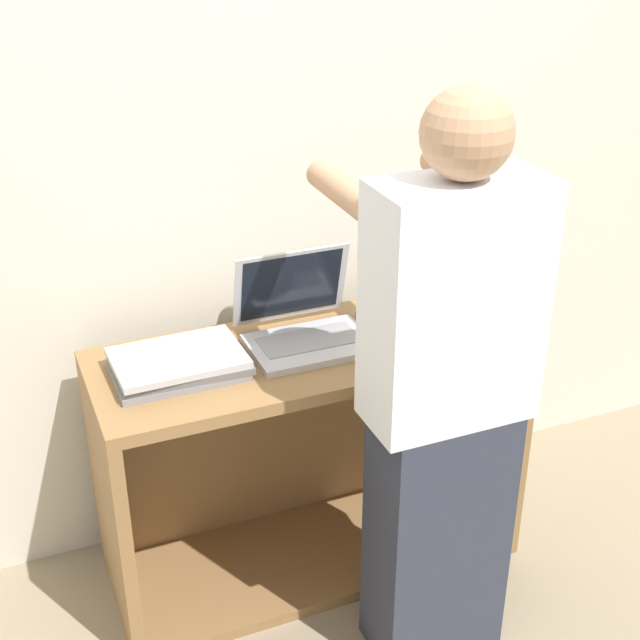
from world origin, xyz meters
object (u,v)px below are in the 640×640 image
object	(u,v)px
laptop_open	(304,324)
laptop_stack_left	(179,364)
person	(445,404)
laptop_stack_right	(429,316)

from	to	relation	value
laptop_open	laptop_stack_left	distance (m)	0.37
laptop_open	person	distance (m)	0.51
laptop_stack_right	person	xyz separation A→B (m)	(-0.19, -0.42, -0.01)
laptop_stack_left	laptop_stack_right	xyz separation A→B (m)	(0.74, -0.01, 0.00)
laptop_stack_left	person	distance (m)	0.70
laptop_open	person	bearing A→B (deg)	-68.93
laptop_stack_left	person	xyz separation A→B (m)	(0.55, -0.43, -0.01)
laptop_stack_right	laptop_stack_left	bearing A→B (deg)	179.37
laptop_stack_left	person	size ratio (longest dim) A/B	0.23
laptop_open	laptop_stack_left	xyz separation A→B (m)	(-0.37, -0.04, -0.02)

